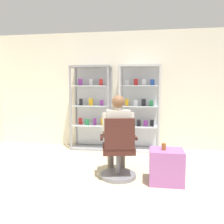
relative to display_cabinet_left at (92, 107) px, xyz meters
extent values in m
plane|color=#C6B793|center=(0.55, -2.76, -0.96)|extent=(7.20, 7.20, 0.00)
cube|color=silver|center=(0.55, 0.24, 0.39)|extent=(6.00, 0.10, 2.70)
cylinder|color=gray|center=(-0.43, -0.26, -0.01)|extent=(0.05, 0.05, 1.90)
cylinder|color=gray|center=(0.42, -0.26, -0.01)|extent=(0.05, 0.05, 1.90)
cylinder|color=gray|center=(-0.43, 0.14, -0.01)|extent=(0.05, 0.05, 1.90)
cylinder|color=gray|center=(0.42, 0.14, -0.01)|extent=(0.05, 0.05, 1.90)
cube|color=gray|center=(0.00, -0.06, 0.92)|extent=(0.90, 0.45, 0.04)
cube|color=gray|center=(0.00, -0.06, -0.94)|extent=(0.90, 0.45, 0.04)
cube|color=silver|center=(0.00, 0.15, -0.01)|extent=(0.84, 0.02, 1.80)
cube|color=silver|center=(0.00, -0.06, -0.41)|extent=(0.82, 0.39, 0.02)
cube|color=red|center=(-0.27, -0.02, -0.33)|extent=(0.08, 0.04, 0.15)
cube|color=#268C4C|center=(-0.09, -0.11, -0.33)|extent=(0.09, 0.05, 0.14)
cube|color=purple|center=(0.08, -0.05, -0.33)|extent=(0.07, 0.04, 0.15)
cube|color=gold|center=(0.27, -0.07, -0.33)|extent=(0.08, 0.05, 0.15)
cube|color=silver|center=(0.00, -0.06, 0.04)|extent=(0.82, 0.39, 0.02)
cube|color=black|center=(-0.24, -0.05, 0.12)|extent=(0.07, 0.04, 0.15)
cube|color=gold|center=(0.00, -0.07, 0.12)|extent=(0.09, 0.05, 0.16)
cube|color=purple|center=(0.25, -0.07, 0.11)|extent=(0.08, 0.05, 0.12)
cube|color=silver|center=(0.00, -0.06, 0.49)|extent=(0.82, 0.39, 0.02)
cube|color=purple|center=(-0.24, -0.09, 0.57)|extent=(0.09, 0.05, 0.15)
cube|color=silver|center=(0.00, -0.04, 0.57)|extent=(0.08, 0.04, 0.14)
cube|color=red|center=(0.24, -0.11, 0.57)|extent=(0.09, 0.06, 0.14)
cylinder|color=#B7B7BC|center=(0.67, -0.26, -0.01)|extent=(0.05, 0.05, 1.90)
cylinder|color=#B7B7BC|center=(1.52, -0.26, -0.01)|extent=(0.05, 0.05, 1.90)
cylinder|color=#B7B7BC|center=(0.67, 0.14, -0.01)|extent=(0.05, 0.05, 1.90)
cylinder|color=#B7B7BC|center=(1.52, 0.14, -0.01)|extent=(0.05, 0.05, 1.90)
cube|color=#B7B7BC|center=(1.10, -0.06, 0.92)|extent=(0.90, 0.45, 0.04)
cube|color=#B7B7BC|center=(1.10, -0.06, -0.94)|extent=(0.90, 0.45, 0.04)
cube|color=silver|center=(1.10, 0.15, -0.01)|extent=(0.84, 0.02, 1.80)
cube|color=silver|center=(1.10, -0.06, -0.41)|extent=(0.82, 0.39, 0.02)
cube|color=gold|center=(0.81, -0.05, -0.33)|extent=(0.09, 0.05, 0.15)
cube|color=black|center=(0.96, -0.08, -0.33)|extent=(0.08, 0.05, 0.14)
cube|color=black|center=(1.09, -0.08, -0.33)|extent=(0.09, 0.04, 0.14)
cube|color=purple|center=(1.24, -0.07, -0.34)|extent=(0.09, 0.04, 0.13)
cube|color=black|center=(1.38, -0.06, -0.33)|extent=(0.08, 0.05, 0.14)
cube|color=silver|center=(1.10, -0.06, 0.04)|extent=(0.82, 0.39, 0.02)
cube|color=gold|center=(0.82, -0.07, 0.12)|extent=(0.07, 0.05, 0.15)
cube|color=silver|center=(1.02, -0.06, 0.11)|extent=(0.09, 0.04, 0.12)
cube|color=black|center=(1.19, -0.06, 0.12)|extent=(0.09, 0.05, 0.15)
cube|color=#268C4C|center=(1.36, -0.06, 0.11)|extent=(0.08, 0.05, 0.12)
cube|color=silver|center=(1.10, -0.06, 0.49)|extent=(0.82, 0.39, 0.02)
cube|color=silver|center=(0.82, -0.03, 0.56)|extent=(0.09, 0.05, 0.12)
cube|color=red|center=(1.02, -0.03, 0.57)|extent=(0.09, 0.05, 0.15)
cube|color=silver|center=(1.19, -0.07, 0.57)|extent=(0.09, 0.05, 0.14)
cube|color=#264CB2|center=(1.38, -0.04, 0.56)|extent=(0.09, 0.05, 0.13)
cylinder|color=slate|center=(0.84, -1.74, -0.93)|extent=(0.56, 0.56, 0.06)
cylinder|color=slate|center=(0.84, -1.74, -0.73)|extent=(0.07, 0.07, 0.41)
cube|color=#3F1E19|center=(0.84, -1.74, -0.50)|extent=(0.57, 0.57, 0.10)
cube|color=#3F1E19|center=(0.88, -1.95, -0.23)|extent=(0.45, 0.17, 0.45)
cube|color=#3F1E19|center=(1.09, -1.69, -0.32)|extent=(0.10, 0.30, 0.04)
cube|color=#3F1E19|center=(0.58, -1.80, -0.32)|extent=(0.10, 0.30, 0.04)
cylinder|color=slate|center=(0.89, -1.53, -0.40)|extent=(0.22, 0.42, 0.14)
cylinder|color=slate|center=(0.85, -1.33, -0.68)|extent=(0.11, 0.11, 0.56)
cylinder|color=slate|center=(0.70, -1.57, -0.40)|extent=(0.22, 0.42, 0.14)
cylinder|color=slate|center=(0.66, -1.37, -0.68)|extent=(0.11, 0.11, 0.56)
cube|color=beige|center=(0.84, -1.74, -0.15)|extent=(0.40, 0.29, 0.50)
sphere|color=brown|center=(0.84, -1.74, 0.23)|extent=(0.20, 0.20, 0.20)
cylinder|color=beige|center=(1.03, -1.70, -0.08)|extent=(0.09, 0.09, 0.28)
cylinder|color=brown|center=(1.00, -1.53, -0.30)|extent=(0.14, 0.31, 0.08)
cylinder|color=beige|center=(0.64, -1.78, -0.08)|extent=(0.09, 0.09, 0.28)
cylinder|color=brown|center=(0.61, -1.61, -0.30)|extent=(0.14, 0.31, 0.08)
cube|color=#9E599E|center=(1.56, -1.86, -0.71)|extent=(0.49, 0.40, 0.50)
cylinder|color=brown|center=(1.52, -1.88, -0.41)|extent=(0.06, 0.06, 0.10)
camera|label=1|loc=(1.27, -5.26, 0.42)|focal=37.39mm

